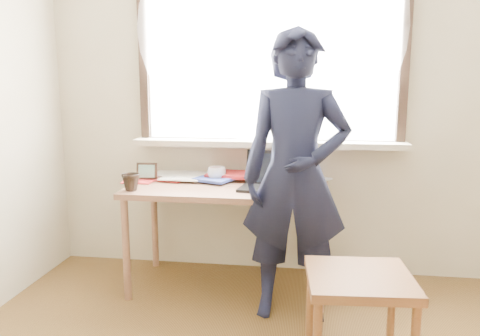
# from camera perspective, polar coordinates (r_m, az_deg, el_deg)

# --- Properties ---
(desk) EXTENTS (1.28, 0.64, 0.69)m
(desk) POSITION_cam_1_polar(r_m,az_deg,el_deg) (3.02, -1.44, -3.52)
(desk) COLOR #8D6146
(desk) RESTS_ON ground
(laptop) EXTENTS (0.37, 0.32, 0.23)m
(laptop) POSITION_cam_1_polar(r_m,az_deg,el_deg) (2.93, 3.57, -1.46)
(laptop) COLOR black
(laptop) RESTS_ON desk
(mug_white) EXTENTS (0.14, 0.14, 0.10)m
(mug_white) POSITION_cam_1_polar(r_m,az_deg,el_deg) (3.15, -2.85, -0.73)
(mug_white) COLOR white
(mug_white) RESTS_ON desk
(mug_dark) EXTENTS (0.11, 0.11, 0.10)m
(mug_dark) POSITION_cam_1_polar(r_m,az_deg,el_deg) (2.94, -13.16, -1.69)
(mug_dark) COLOR black
(mug_dark) RESTS_ON desk
(mouse) EXTENTS (0.08, 0.06, 0.03)m
(mouse) POSITION_cam_1_polar(r_m,az_deg,el_deg) (2.86, 7.23, -2.60)
(mouse) COLOR black
(mouse) RESTS_ON desk
(desk_clutter) EXTENTS (0.81, 0.51, 0.03)m
(desk_clutter) POSITION_cam_1_polar(r_m,az_deg,el_deg) (3.25, -7.60, -1.00)
(desk_clutter) COLOR white
(desk_clutter) RESTS_ON desk
(book_a) EXTENTS (0.25, 0.30, 0.03)m
(book_a) POSITION_cam_1_polar(r_m,az_deg,el_deg) (3.30, -7.50, -0.90)
(book_a) COLOR white
(book_a) RESTS_ON desk
(book_b) EXTENTS (0.28, 0.30, 0.02)m
(book_b) POSITION_cam_1_polar(r_m,az_deg,el_deg) (3.21, 7.47, -1.29)
(book_b) COLOR white
(book_b) RESTS_ON desk
(picture_frame) EXTENTS (0.14, 0.03, 0.11)m
(picture_frame) POSITION_cam_1_polar(r_m,az_deg,el_deg) (3.23, -11.27, -0.51)
(picture_frame) COLOR black
(picture_frame) RESTS_ON desk
(work_chair) EXTENTS (0.50, 0.48, 0.48)m
(work_chair) POSITION_cam_1_polar(r_m,az_deg,el_deg) (2.27, 14.31, -14.22)
(work_chair) COLOR brown
(work_chair) RESTS_ON ground
(person) EXTENTS (0.60, 0.39, 1.64)m
(person) POSITION_cam_1_polar(r_m,az_deg,el_deg) (2.63, 6.78, -1.10)
(person) COLOR black
(person) RESTS_ON ground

